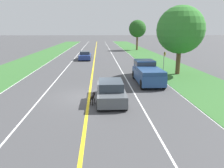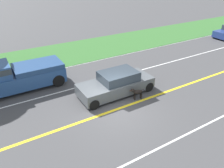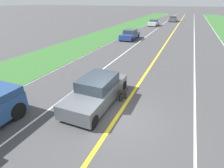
{
  "view_description": "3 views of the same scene",
  "coord_description": "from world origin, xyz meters",
  "px_view_note": "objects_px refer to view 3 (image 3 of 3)",
  "views": [
    {
      "loc": [
        0.76,
        -15.53,
        4.82
      ],
      "look_at": [
        1.65,
        -0.87,
        1.18
      ],
      "focal_mm": 35.0,
      "sensor_mm": 36.0,
      "label": 1
    },
    {
      "loc": [
        -8.57,
        5.45,
        7.15
      ],
      "look_at": [
        1.25,
        -0.44,
        0.93
      ],
      "focal_mm": 35.0,
      "sensor_mm": 36.0,
      "label": 2
    },
    {
      "loc": [
        -2.51,
        6.5,
        5.12
      ],
      "look_at": [
        0.8,
        -1.27,
        1.08
      ],
      "focal_mm": 28.0,
      "sensor_mm": 36.0,
      "label": 3
    }
  ],
  "objects_px": {
    "ego_car": "(97,91)",
    "car_trailing_mid": "(154,23)",
    "car_trailing_near": "(130,35)",
    "dog": "(122,93)",
    "car_trailing_far": "(173,19)"
  },
  "relations": [
    {
      "from": "ego_car",
      "to": "car_trailing_mid",
      "type": "xyz_separation_m",
      "value": [
        3.52,
        -34.44,
        -0.03
      ]
    },
    {
      "from": "car_trailing_mid",
      "to": "car_trailing_near",
      "type": "bearing_deg",
      "value": 89.2
    },
    {
      "from": "dog",
      "to": "car_trailing_mid",
      "type": "bearing_deg",
      "value": -66.39
    },
    {
      "from": "ego_car",
      "to": "car_trailing_mid",
      "type": "height_order",
      "value": "ego_car"
    },
    {
      "from": "car_trailing_near",
      "to": "dog",
      "type": "bearing_deg",
      "value": 106.4
    },
    {
      "from": "car_trailing_far",
      "to": "dog",
      "type": "bearing_deg",
      "value": 92.05
    },
    {
      "from": "ego_car",
      "to": "car_trailing_near",
      "type": "xyz_separation_m",
      "value": [
        3.76,
        -17.62,
        -0.04
      ]
    },
    {
      "from": "dog",
      "to": "car_trailing_near",
      "type": "xyz_separation_m",
      "value": [
        4.99,
        -16.94,
        0.15
      ]
    },
    {
      "from": "car_trailing_mid",
      "to": "dog",
      "type": "bearing_deg",
      "value": 98.01
    },
    {
      "from": "car_trailing_near",
      "to": "car_trailing_mid",
      "type": "relative_size",
      "value": 0.99
    },
    {
      "from": "car_trailing_far",
      "to": "car_trailing_mid",
      "type": "bearing_deg",
      "value": 74.52
    },
    {
      "from": "ego_car",
      "to": "dog",
      "type": "xyz_separation_m",
      "value": [
        -1.23,
        -0.68,
        -0.19
      ]
    },
    {
      "from": "car_trailing_near",
      "to": "car_trailing_far",
      "type": "bearing_deg",
      "value": -96.83
    },
    {
      "from": "car_trailing_far",
      "to": "ego_car",
      "type": "bearing_deg",
      "value": 90.48
    },
    {
      "from": "dog",
      "to": "car_trailing_near",
      "type": "distance_m",
      "value": 17.66
    }
  ]
}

